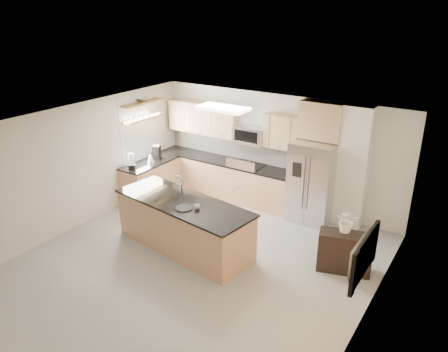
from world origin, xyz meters
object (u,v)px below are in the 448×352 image
Objects in this scene: range at (246,183)px; island at (184,225)px; credenza at (345,252)px; blender at (132,162)px; bowl at (143,99)px; flower_vase at (348,216)px; kettle at (151,158)px; coffee_maker at (157,152)px; refrigerator at (313,182)px; microwave at (250,135)px; cup at (197,207)px; platter at (184,208)px; television at (356,254)px.

range is 0.38× the size of island.
blender is (-5.00, -0.08, 0.72)m from credenza.
island is 7.84× the size of bowl.
range is 3.10m from bowl.
bowl is at bearing 173.94° from flower_vase.
kettle is 0.79× the size of coffee_maker.
island is at bearing -88.59° from range.
refrigerator is at bearing 113.85° from credenza.
bowl reaches higher than range.
flower_vase is at bearing -5.07° from kettle.
range is 1.50× the size of microwave.
flower_vase is (4.98, -0.73, -0.02)m from coffee_maker.
cup is at bearing -6.95° from island.
blender is at bearing -75.87° from bowl.
microwave is at bearing 174.14° from refrigerator.
bowl reaches higher than coffee_maker.
credenza is 5.05m from blender.
range is 3.02× the size of bowl.
island is at bearing -88.66° from microwave.
platter is at bearing -35.75° from kettle.
television is (0.58, -1.56, 0.98)m from credenza.
microwave reaches higher than cup.
flower_vase is at bearing 102.49° from credenza.
platter is 0.50× the size of flower_vase.
kettle is at bearing 153.41° from island.
television is (3.51, -3.24, -0.28)m from microwave.
range is 0.64× the size of refrigerator.
kettle is (-2.49, 1.53, 0.01)m from cup.
range is 4.78m from television.
television is (3.05, -0.54, 0.32)m from cup.
platter is at bearing -155.30° from flower_vase.
flower_vase is (4.91, -0.44, 0.02)m from kettle.
refrigerator is 3.62m from television.
blender is 4.96m from flower_vase.
bowl is (-2.51, 1.75, 1.39)m from platter.
refrigerator is at bearing 12.92° from bowl.
flower_vase reaches higher than coffee_maker.
refrigerator is 4.71× the size of blender.
coffee_maker is 0.30× the size of television.
blender is 1.17× the size of coffee_maker.
cup is (0.46, -2.58, 0.55)m from range.
flower_vase is (2.63, 1.21, 0.06)m from platter.
island is 11.58× the size of kettle.
range is at bearing 27.48° from kettle.
microwave is 2.90m from platter.
kettle is 0.40× the size of flower_vase.
island is at bearing -21.45° from blender.
cup is 0.34× the size of coffee_maker.
flower_vase is (-0.04, 0.07, 0.68)m from credenza.
microwave is at bearing 30.17° from kettle.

